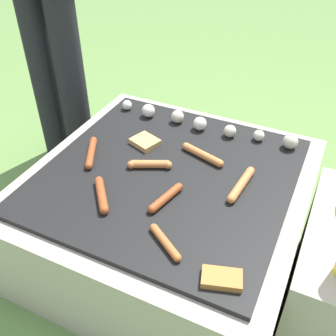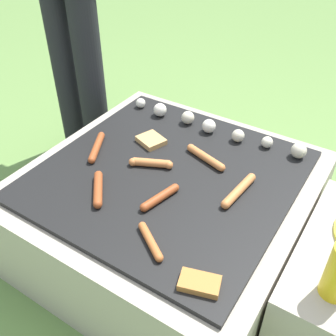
% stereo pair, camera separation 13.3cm
% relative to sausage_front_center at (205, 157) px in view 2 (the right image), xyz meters
% --- Properties ---
extents(ground_plane, '(14.00, 14.00, 0.00)m').
position_rel_sausage_front_center_xyz_m(ground_plane, '(-0.07, -0.13, -0.40)').
color(ground_plane, '#608442').
extents(grill, '(0.93, 0.93, 0.38)m').
position_rel_sausage_front_center_xyz_m(grill, '(-0.07, -0.13, -0.21)').
color(grill, '#A89E8C').
rests_on(grill, ground_plane).
extents(sausage_back_left, '(0.13, 0.09, 0.02)m').
position_rel_sausage_front_center_xyz_m(sausage_back_left, '(0.06, -0.43, -0.00)').
color(sausage_back_left, '#B7602D').
rests_on(sausage_back_left, grill).
extents(sausage_mid_left, '(0.14, 0.08, 0.03)m').
position_rel_sausage_front_center_xyz_m(sausage_mid_left, '(-0.14, -0.14, 0.00)').
color(sausage_mid_left, '#C6753D').
rests_on(sausage_mid_left, grill).
extents(sausage_front_center, '(0.18, 0.07, 0.03)m').
position_rel_sausage_front_center_xyz_m(sausage_front_center, '(0.00, 0.00, 0.00)').
color(sausage_front_center, '#C6753D').
rests_on(sausage_front_center, grill).
extents(sausage_back_right, '(0.06, 0.16, 0.03)m').
position_rel_sausage_front_center_xyz_m(sausage_back_right, '(-0.02, -0.26, -0.00)').
color(sausage_back_right, '#93421E').
rests_on(sausage_back_right, grill).
extents(sausage_mid_right, '(0.12, 0.14, 0.03)m').
position_rel_sausage_front_center_xyz_m(sausage_mid_right, '(-0.21, -0.34, 0.00)').
color(sausage_mid_right, '#93421E').
rests_on(sausage_mid_right, grill).
extents(sausage_front_left, '(0.10, 0.17, 0.03)m').
position_rel_sausage_front_center_xyz_m(sausage_front_left, '(-0.37, -0.16, -0.00)').
color(sausage_front_left, '#93421E').
rests_on(sausage_front_left, grill).
extents(sausage_back_center, '(0.04, 0.19, 0.03)m').
position_rel_sausage_front_center_xyz_m(sausage_back_center, '(0.18, -0.10, 0.00)').
color(sausage_back_center, '#C6753D').
rests_on(sausage_back_center, grill).
extents(bread_slice_left, '(0.12, 0.11, 0.02)m').
position_rel_sausage_front_center_xyz_m(bread_slice_left, '(-0.23, -0.01, -0.00)').
color(bread_slice_left, tan).
rests_on(bread_slice_left, grill).
extents(bread_slice_center, '(0.12, 0.09, 0.02)m').
position_rel_sausage_front_center_xyz_m(bread_slice_center, '(0.24, -0.47, -0.00)').
color(bread_slice_center, '#B27033').
rests_on(bread_slice_center, grill).
extents(mushroom_row, '(0.74, 0.08, 0.06)m').
position_rel_sausage_front_center_xyz_m(mushroom_row, '(-0.06, 0.18, 0.01)').
color(mushroom_row, silver).
rests_on(mushroom_row, grill).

